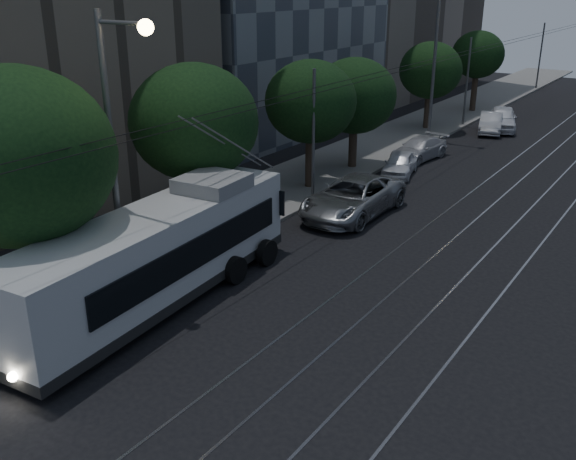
% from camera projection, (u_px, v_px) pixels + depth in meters
% --- Properties ---
extents(ground, '(120.00, 120.00, 0.00)m').
position_uv_depth(ground, '(287.00, 324.00, 18.94)').
color(ground, black).
rests_on(ground, ground).
extents(sidewalk, '(5.00, 90.00, 0.15)m').
position_uv_depth(sidewalk, '(369.00, 150.00, 38.31)').
color(sidewalk, gray).
rests_on(sidewalk, ground).
extents(tram_rails, '(4.52, 90.00, 0.02)m').
position_uv_depth(tram_rails, '(542.00, 177.00, 33.14)').
color(tram_rails, '#94949C').
rests_on(tram_rails, ground).
extents(overhead_wires, '(2.23, 90.00, 6.00)m').
position_uv_depth(overhead_wires, '(413.00, 97.00, 35.77)').
color(overhead_wires, black).
rests_on(overhead_wires, ground).
extents(trolleybus, '(3.30, 11.65, 5.63)m').
position_uv_depth(trolleybus, '(159.00, 254.00, 19.76)').
color(trolleybus, '#BABABC').
rests_on(trolleybus, ground).
extents(pickup_silver, '(2.71, 5.84, 1.62)m').
position_uv_depth(pickup_silver, '(353.00, 197.00, 27.52)').
color(pickup_silver, '#929499').
rests_on(pickup_silver, ground).
extents(car_white_a, '(2.26, 3.82, 1.22)m').
position_uv_depth(car_white_a, '(400.00, 164.00, 33.36)').
color(car_white_a, white).
rests_on(car_white_a, ground).
extents(car_white_b, '(2.30, 4.42, 1.23)m').
position_uv_depth(car_white_b, '(419.00, 149.00, 36.36)').
color(car_white_b, '#B6B6BA').
rests_on(car_white_b, ground).
extents(car_white_c, '(2.41, 4.24, 1.32)m').
position_uv_depth(car_white_c, '(491.00, 123.00, 42.77)').
color(car_white_c, '#AFAEB3').
rests_on(car_white_c, ground).
extents(car_white_d, '(3.06, 4.96, 1.58)m').
position_uv_depth(car_white_d, '(502.00, 119.00, 43.48)').
color(car_white_d, white).
rests_on(car_white_d, ground).
extents(tree_0, '(5.57, 5.57, 7.45)m').
position_uv_depth(tree_0, '(15.00, 157.00, 17.63)').
color(tree_0, '#32251C').
rests_on(tree_0, ground).
extents(tree_1, '(4.75, 4.75, 6.80)m').
position_uv_depth(tree_1, '(194.00, 123.00, 23.43)').
color(tree_1, '#32251C').
rests_on(tree_1, ground).
extents(tree_2, '(4.30, 4.30, 6.18)m').
position_uv_depth(tree_2, '(311.00, 102.00, 29.83)').
color(tree_2, '#32251C').
rests_on(tree_2, ground).
extents(tree_3, '(4.36, 4.36, 5.88)m').
position_uv_depth(tree_3, '(355.00, 96.00, 33.30)').
color(tree_3, '#32251C').
rests_on(tree_3, ground).
extents(tree_4, '(4.14, 4.14, 5.85)m').
position_uv_depth(tree_4, '(431.00, 71.00, 42.46)').
color(tree_4, '#32251C').
rests_on(tree_4, ground).
extents(tree_5, '(3.89, 3.89, 6.10)m').
position_uv_depth(tree_5, '(478.00, 55.00, 48.25)').
color(tree_5, '#32251C').
rests_on(tree_5, ground).
extents(streetlamp_near, '(2.16, 0.44, 8.75)m').
position_uv_depth(streetlamp_near, '(119.00, 131.00, 18.83)').
color(streetlamp_near, '#5D5E60').
rests_on(streetlamp_near, ground).
extents(streetlamp_far, '(2.29, 0.44, 9.39)m').
position_uv_depth(streetlamp_far, '(442.00, 48.00, 39.05)').
color(streetlamp_far, '#5D5E60').
rests_on(streetlamp_far, ground).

